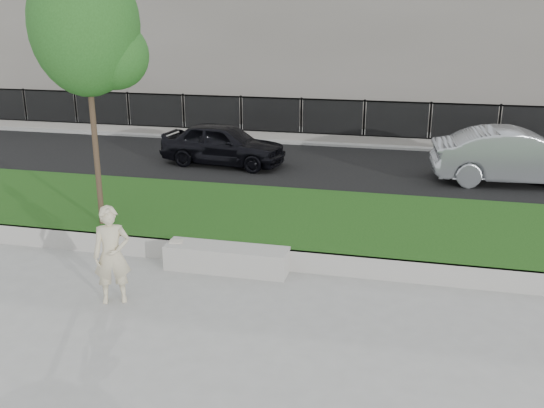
% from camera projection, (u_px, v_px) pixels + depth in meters
% --- Properties ---
extents(ground, '(90.00, 90.00, 0.00)m').
position_uv_depth(ground, '(205.00, 288.00, 10.32)').
color(ground, gray).
rests_on(ground, ground).
extents(grass_bank, '(34.00, 4.00, 0.40)m').
position_uv_depth(grass_bank, '(251.00, 220.00, 13.04)').
color(grass_bank, '#14390E').
rests_on(grass_bank, ground).
extents(grass_kerb, '(34.00, 0.08, 0.40)m').
position_uv_depth(grass_kerb, '(223.00, 254.00, 11.22)').
color(grass_kerb, '#A2A098').
rests_on(grass_kerb, ground).
extents(street, '(34.00, 7.00, 0.04)m').
position_uv_depth(street, '(299.00, 167.00, 18.19)').
color(street, black).
rests_on(street, ground).
extents(far_pavement, '(34.00, 3.00, 0.12)m').
position_uv_depth(far_pavement, '(322.00, 137.00, 22.35)').
color(far_pavement, gray).
rests_on(far_pavement, ground).
extents(iron_fence, '(32.00, 0.30, 1.50)m').
position_uv_depth(iron_fence, '(318.00, 129.00, 21.27)').
color(iron_fence, slate).
rests_on(iron_fence, far_pavement).
extents(stone_bench, '(2.25, 0.56, 0.46)m').
position_uv_depth(stone_bench, '(227.00, 258.00, 10.96)').
color(stone_bench, '#A2A098').
rests_on(stone_bench, ground).
extents(man, '(0.70, 0.59, 1.61)m').
position_uv_depth(man, '(112.00, 255.00, 9.62)').
color(man, beige).
rests_on(man, ground).
extents(book, '(0.27, 0.23, 0.03)m').
position_uv_depth(book, '(176.00, 242.00, 11.09)').
color(book, beige).
rests_on(book, stone_bench).
extents(young_tree, '(2.12, 2.02, 5.18)m').
position_uv_depth(young_tree, '(90.00, 30.00, 11.14)').
color(young_tree, '#38281C').
rests_on(young_tree, grass_bank).
extents(car_dark, '(3.90, 1.92, 1.28)m').
position_uv_depth(car_dark, '(223.00, 144.00, 18.21)').
color(car_dark, black).
rests_on(car_dark, street).
extents(car_silver, '(4.58, 1.96, 1.47)m').
position_uv_depth(car_silver, '(518.00, 156.00, 16.23)').
color(car_silver, '#93979B').
rests_on(car_silver, street).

